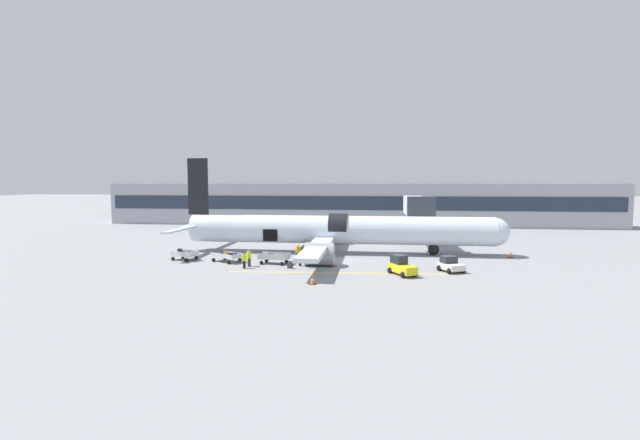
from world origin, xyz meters
TOP-DOWN VIEW (x-y plane):
  - ground_plane at (0.00, 0.00)m, footprint 500.00×500.00m
  - apron_marking_line at (0.88, -6.01)m, footprint 20.85×1.66m
  - terminal_strip at (0.00, 40.35)m, footprint 98.44×8.26m
  - jet_bridge_stub at (9.52, 12.47)m, footprint 3.26×13.29m
  - airplane at (-0.76, 5.20)m, footprint 39.02×31.43m
  - baggage_tug_lead at (6.36, -6.11)m, footprint 2.61×3.39m
  - baggage_tug_mid at (11.01, -4.18)m, footprint 2.57×2.77m
  - baggage_cart_loading at (-6.12, -2.41)m, footprint 4.10×2.07m
  - baggage_cart_queued at (-11.34, -1.93)m, footprint 4.07×2.94m
  - baggage_cart_empty at (-16.26, -1.44)m, footprint 3.66×2.41m
  - ground_crew_loader_a at (-8.56, -5.05)m, footprint 0.50×0.50m
  - ground_crew_loader_b at (-4.10, -0.45)m, footprint 0.63×0.54m
  - ground_crew_driver at (-3.39, -3.16)m, footprint 0.48×0.51m
  - ground_crew_supervisor at (-8.35, -4.09)m, footprint 0.48×0.61m
  - suitcase_on_tarmac_upright at (-4.15, -4.53)m, footprint 0.57×0.37m
  - safety_cone_nose at (19.08, 4.49)m, footprint 0.54×0.54m
  - safety_cone_engine_left at (-1.08, -10.69)m, footprint 0.58×0.58m
  - safety_cone_wingtip at (-0.09, -2.95)m, footprint 0.64×0.64m

SIDE VIEW (x-z plane):
  - ground_plane at x=0.00m, z-range 0.00..0.00m
  - apron_marking_line at x=0.88m, z-range 0.00..0.01m
  - safety_cone_wingtip at x=-0.09m, z-range -0.02..0.54m
  - suitcase_on_tarmac_upright at x=-4.15m, z-range -0.05..0.62m
  - safety_cone_nose at x=19.08m, z-range -0.02..0.63m
  - safety_cone_engine_left at x=-1.08m, z-range -0.02..0.64m
  - baggage_cart_empty at x=-16.26m, z-range -0.05..1.08m
  - baggage_cart_queued at x=-11.34m, z-range 0.00..1.11m
  - baggage_cart_loading at x=-6.12m, z-range 0.01..1.11m
  - baggage_tug_mid at x=11.01m, z-range -0.11..1.33m
  - baggage_tug_lead at x=6.36m, z-range -0.14..1.61m
  - ground_crew_driver at x=-3.39m, z-range 0.04..1.59m
  - ground_crew_loader_a at x=-8.56m, z-range 0.04..1.59m
  - ground_crew_supervisor at x=-8.35m, z-range 0.05..1.80m
  - ground_crew_loader_b at x=-4.10m, z-range 0.05..1.88m
  - airplane at x=-0.76m, z-range -2.95..8.30m
  - terminal_strip at x=0.00m, z-range 0.00..8.16m
  - jet_bridge_stub at x=9.52m, z-range 1.78..8.44m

